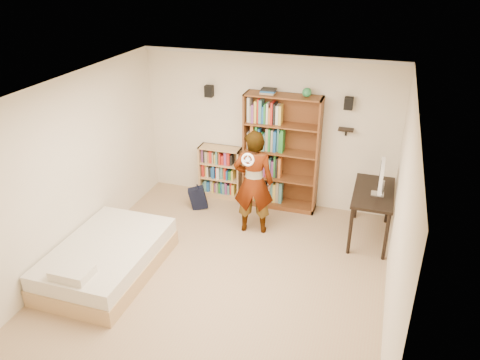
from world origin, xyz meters
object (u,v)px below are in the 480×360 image
object	(u,v)px
daybed	(107,255)
tall_bookshelf	(281,153)
person	(254,183)
low_bookshelf	(221,172)
computer_desk	(371,214)

from	to	relation	value
daybed	tall_bookshelf	bearing A→B (deg)	55.06
tall_bookshelf	person	world-z (taller)	tall_bookshelf
low_bookshelf	daybed	world-z (taller)	low_bookshelf
person	tall_bookshelf	bearing A→B (deg)	-114.39
computer_desk	daybed	world-z (taller)	computer_desk
computer_desk	daybed	size ratio (longest dim) A/B	0.62
tall_bookshelf	low_bookshelf	size ratio (longest dim) A/B	2.10
daybed	person	world-z (taller)	person
tall_bookshelf	low_bookshelf	world-z (taller)	tall_bookshelf
computer_desk	low_bookshelf	bearing A→B (deg)	167.20
tall_bookshelf	person	distance (m)	0.99
low_bookshelf	computer_desk	bearing A→B (deg)	-12.80
low_bookshelf	person	world-z (taller)	person
tall_bookshelf	daybed	bearing A→B (deg)	-124.94
computer_desk	person	distance (m)	1.94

